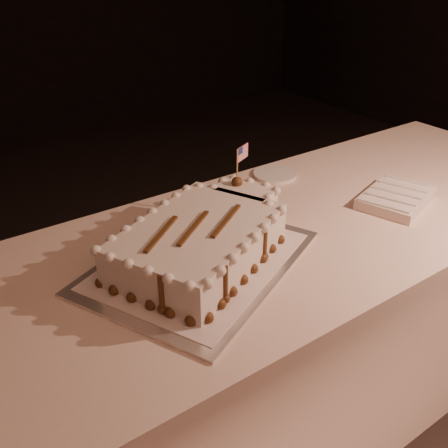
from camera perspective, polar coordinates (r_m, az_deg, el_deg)
banquet_table at (r=1.68m, az=5.18°, el=-11.84°), size 2.40×0.80×0.75m
cake_board at (r=1.31m, az=-2.87°, el=-4.34°), size 0.71×0.64×0.01m
doily at (r=1.31m, az=-2.88°, el=-4.16°), size 0.64×0.58×0.00m
sheet_cake at (r=1.30m, az=-2.21°, el=-1.56°), size 0.58×0.45×0.22m
napkin_stack at (r=1.69m, az=19.05°, el=2.80°), size 0.29×0.24×0.04m
side_plate at (r=1.81m, az=5.81°, el=5.65°), size 0.15×0.15×0.01m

